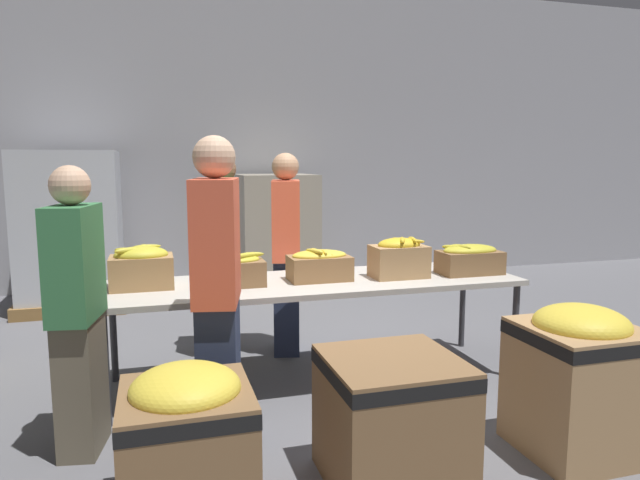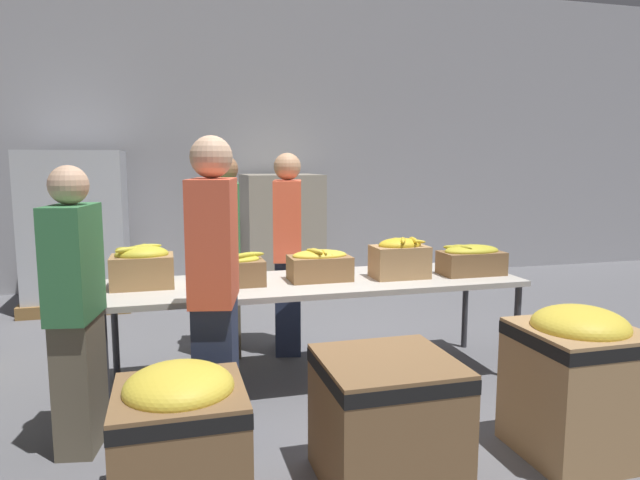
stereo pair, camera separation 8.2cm
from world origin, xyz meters
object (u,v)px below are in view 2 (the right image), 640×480
Objects in this scene: banana_box_0 at (142,266)px; pallet_stack_1 at (281,234)px; banana_box_1 at (235,269)px; donation_bin_1 at (387,416)px; volunteer_1 at (76,311)px; pallet_stack_0 at (77,230)px; donation_bin_0 at (181,437)px; donation_bin_2 at (577,377)px; banana_box_2 at (320,264)px; banana_box_3 at (400,257)px; sorting_table at (316,286)px; banana_box_4 at (471,259)px; volunteer_3 at (215,294)px; volunteer_0 at (226,257)px; volunteer_2 at (288,254)px.

pallet_stack_1 reaches higher than banana_box_0.
banana_box_1 reaches higher than donation_bin_1.
pallet_stack_0 is (-0.47, 3.53, 0.06)m from volunteer_1.
volunteer_1 is 2.24× the size of donation_bin_0.
donation_bin_2 is (2.33, -1.54, -0.46)m from banana_box_0.
pallet_stack_1 is (0.31, 3.03, -0.15)m from banana_box_2.
banana_box_0 is 1.02× the size of banana_box_3.
banana_box_4 reaches higher than sorting_table.
banana_box_1 is at bearing -46.63° from volunteer_1.
donation_bin_0 is (0.53, -0.80, -0.42)m from volunteer_1.
volunteer_3 reaches higher than banana_box_3.
volunteer_0 is at bearing 3.64° from volunteer_3.
volunteer_3 is 2.69× the size of donation_bin_1.
volunteer_0 is at bearing 153.98° from banana_box_4.
banana_box_0 is 0.63m from banana_box_1.
banana_box_0 is at bearing 175.81° from banana_box_2.
banana_box_4 is at bearing 85.40° from donation_bin_2.
banana_box_0 is at bearing 97.51° from donation_bin_0.
banana_box_1 is 0.24× the size of pallet_stack_0.
volunteer_2 reaches higher than donation_bin_0.
volunteer_0 is (0.65, 0.68, -0.07)m from banana_box_0.
volunteer_1 is at bearing 152.50° from donation_bin_1.
donation_bin_1 is at bearing -119.30° from volunteer_3.
volunteer_2 is at bearing 27.78° from banana_box_0.
banana_box_0 is 1.64m from donation_bin_0.
volunteer_0 reaches higher than sorting_table.
donation_bin_1 is at bearing -90.62° from sorting_table.
volunteer_0 reaches higher than volunteer_1.
banana_box_3 is at bearing -47.99° from pallet_stack_0.
banana_box_2 is at bearing 54.09° from donation_bin_0.
pallet_stack_1 reaches higher than donation_bin_2.
banana_box_1 reaches higher than donation_bin_0.
pallet_stack_0 is 2.37m from pallet_stack_1.
volunteer_1 is 2.44× the size of donation_bin_1.
volunteer_0 is at bearing -85.03° from volunteer_2.
banana_box_0 is (-1.22, 0.09, 0.19)m from sorting_table.
banana_box_2 is at bearing -95.94° from pallet_stack_1.
donation_bin_2 is (2.66, -0.80, -0.35)m from volunteer_1.
banana_box_3 reaches higher than banana_box_0.
banana_box_0 is 0.29× the size of pallet_stack_1.
volunteer_3 is at bearing -136.39° from sorting_table.
sorting_table reaches higher than donation_bin_0.
sorting_table is 1.23m from banana_box_4.
banana_box_4 is (0.58, -0.03, -0.03)m from banana_box_3.
pallet_stack_1 is at bearing 61.94° from banana_box_0.
volunteer_1 is at bearing -157.78° from banana_box_2.
pallet_stack_0 is at bearing 137.36° from banana_box_4.
banana_box_3 is at bearing 108.89° from donation_bin_2.
pallet_stack_0 reaches higher than banana_box_1.
sorting_table is 1.84m from donation_bin_2.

